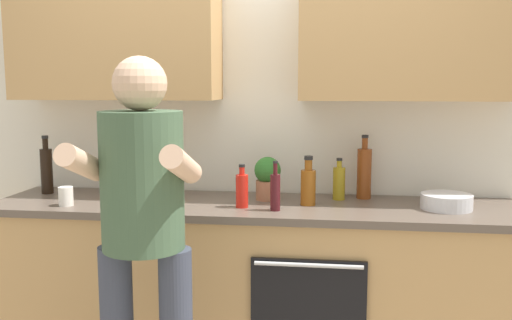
% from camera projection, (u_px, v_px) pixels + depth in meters
% --- Properties ---
extents(back_wall_unit, '(4.00, 0.38, 2.50)m').
position_uv_depth(back_wall_unit, '(260.00, 92.00, 3.16)').
color(back_wall_unit, silver).
rests_on(back_wall_unit, ground).
extents(counter, '(2.84, 0.67, 0.90)m').
position_uv_depth(counter, '(254.00, 284.00, 3.03)').
color(counter, tan).
rests_on(counter, ground).
extents(person_standing, '(0.49, 0.45, 1.65)m').
position_uv_depth(person_standing, '(143.00, 221.00, 2.28)').
color(person_standing, '#383D4C').
rests_on(person_standing, ground).
extents(bottle_vinegar, '(0.08, 0.08, 0.36)m').
position_uv_depth(bottle_vinegar, '(364.00, 172.00, 3.09)').
color(bottle_vinegar, brown).
rests_on(bottle_vinegar, counter).
extents(bottle_juice, '(0.08, 0.08, 0.31)m').
position_uv_depth(bottle_juice, '(114.00, 172.00, 3.18)').
color(bottle_juice, orange).
rests_on(bottle_juice, counter).
extents(bottle_oil, '(0.07, 0.07, 0.23)m').
position_uv_depth(bottle_oil, '(339.00, 182.00, 3.06)').
color(bottle_oil, olive).
rests_on(bottle_oil, counter).
extents(bottle_wine, '(0.05, 0.05, 0.25)m').
position_uv_depth(bottle_wine, '(275.00, 191.00, 2.79)').
color(bottle_wine, '#471419').
rests_on(bottle_wine, counter).
extents(bottle_syrup, '(0.08, 0.08, 0.26)m').
position_uv_depth(bottle_syrup, '(308.00, 185.00, 2.92)').
color(bottle_syrup, '#8C4C14').
rests_on(bottle_syrup, counter).
extents(bottle_soy, '(0.07, 0.07, 0.34)m').
position_uv_depth(bottle_soy, '(47.00, 169.00, 3.23)').
color(bottle_soy, black).
rests_on(bottle_soy, counter).
extents(bottle_hotsauce, '(0.06, 0.06, 0.23)m').
position_uv_depth(bottle_hotsauce, '(242.00, 190.00, 2.87)').
color(bottle_hotsauce, red).
rests_on(bottle_hotsauce, counter).
extents(cup_coffee, '(0.08, 0.08, 0.10)m').
position_uv_depth(cup_coffee, '(66.00, 196.00, 2.91)').
color(cup_coffee, white).
rests_on(cup_coffee, counter).
extents(mixing_bowl, '(0.26, 0.26, 0.08)m').
position_uv_depth(mixing_bowl, '(446.00, 202.00, 2.84)').
color(mixing_bowl, silver).
rests_on(mixing_bowl, counter).
extents(potted_herb, '(0.15, 0.15, 0.24)m').
position_uv_depth(potted_herb, '(268.00, 177.00, 3.05)').
color(potted_herb, '#9E6647').
rests_on(potted_herb, counter).
extents(grocery_bag_bread, '(0.24, 0.21, 0.16)m').
position_uv_depth(grocery_bag_bread, '(145.00, 186.00, 3.04)').
color(grocery_bag_bread, tan).
rests_on(grocery_bag_bread, counter).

